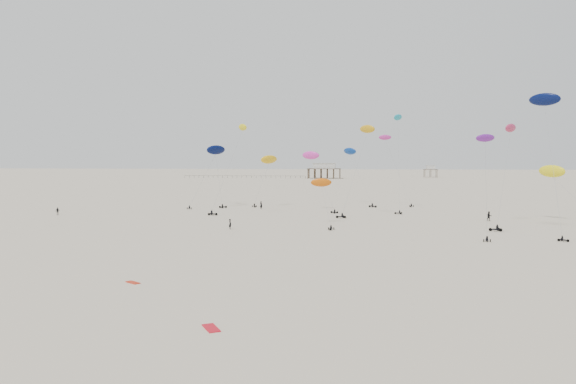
# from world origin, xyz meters

# --- Properties ---
(ground_plane) EXTENTS (900.00, 900.00, 0.00)m
(ground_plane) POSITION_xyz_m (0.00, 200.00, 0.00)
(ground_plane) COLOR beige
(pavilion_main) EXTENTS (21.00, 13.00, 9.80)m
(pavilion_main) POSITION_xyz_m (-10.00, 350.00, 4.22)
(pavilion_main) COLOR brown
(pavilion_main) RESTS_ON ground
(pavilion_small) EXTENTS (9.00, 7.00, 8.00)m
(pavilion_small) POSITION_xyz_m (60.00, 380.00, 3.49)
(pavilion_small) COLOR brown
(pavilion_small) RESTS_ON ground
(pier_fence) EXTENTS (80.20, 0.20, 1.50)m
(pier_fence) POSITION_xyz_m (-62.00, 350.00, 0.77)
(pier_fence) COLOR black
(pier_fence) RESTS_ON ground
(rig_0) EXTENTS (5.20, 11.71, 12.09)m
(rig_0) POSITION_xyz_m (5.26, 99.89, 6.67)
(rig_0) COLOR black
(rig_0) RESTS_ON ground
(rig_1) EXTENTS (3.60, 5.33, 16.84)m
(rig_1) POSITION_xyz_m (31.90, 83.38, 11.24)
(rig_1) COLOR black
(rig_1) RESTS_ON ground
(rig_2) EXTENTS (3.32, 15.81, 25.33)m
(rig_2) POSITION_xyz_m (21.59, 132.10, 17.19)
(rig_2) COLOR black
(rig_2) RESTS_ON ground
(rig_3) EXTENTS (9.31, 5.93, 19.55)m
(rig_3) POSITION_xyz_m (21.21, 144.89, 12.71)
(rig_3) COLOR black
(rig_3) RESTS_ON ground
(rig_4) EXTENTS (5.61, 14.56, 24.99)m
(rig_4) POSITION_xyz_m (43.65, 92.77, 20.78)
(rig_4) COLOR black
(rig_4) RESTS_ON ground
(rig_5) EXTENTS (6.94, 6.54, 13.88)m
(rig_5) POSITION_xyz_m (-11.94, 138.54, 11.12)
(rig_5) COLOR black
(rig_5) RESTS_ON ground
(rig_6) EXTENTS (9.47, 4.47, 20.66)m
(rig_6) POSITION_xyz_m (-16.74, 115.68, 11.53)
(rig_6) COLOR black
(rig_6) RESTS_ON ground
(rig_7) EXTENTS (9.18, 8.50, 16.71)m
(rig_7) POSITION_xyz_m (-25.11, 133.26, 13.65)
(rig_7) COLOR black
(rig_7) RESTS_ON ground
(rig_8) EXTENTS (8.84, 9.15, 20.51)m
(rig_8) POSITION_xyz_m (12.31, 116.74, 13.86)
(rig_8) COLOR black
(rig_8) RESTS_ON ground
(rig_10) EXTENTS (8.20, 15.20, 21.84)m
(rig_10) POSITION_xyz_m (39.47, 101.95, 11.99)
(rig_10) COLOR black
(rig_10) RESTS_ON ground
(rig_11) EXTENTS (9.97, 14.78, 18.29)m
(rig_11) POSITION_xyz_m (10.89, 148.53, 11.73)
(rig_11) COLOR black
(rig_11) RESTS_ON ground
(rig_12) EXTENTS (10.46, 10.75, 13.06)m
(rig_12) POSITION_xyz_m (52.44, 113.28, 9.13)
(rig_12) COLOR black
(rig_12) RESTS_ON ground
(rig_13) EXTENTS (7.98, 10.58, 16.94)m
(rig_13) POSITION_xyz_m (-25.83, 139.08, 12.82)
(rig_13) COLOR black
(rig_13) RESTS_ON ground
(rig_14) EXTENTS (9.65, 9.67, 15.60)m
(rig_14) POSITION_xyz_m (1.44, 128.31, 11.22)
(rig_14) COLOR black
(rig_14) RESTS_ON ground
(spectator_0) EXTENTS (0.87, 0.95, 2.16)m
(spectator_0) POSITION_xyz_m (-10.96, 91.07, 0.00)
(spectator_0) COLOR black
(spectator_0) RESTS_ON ground
(spectator_1) EXTENTS (1.17, 0.72, 2.31)m
(spectator_1) POSITION_xyz_m (38.64, 110.56, 0.00)
(spectator_1) COLOR black
(spectator_1) RESTS_ON ground
(spectator_2) EXTENTS (1.24, 0.76, 2.00)m
(spectator_2) POSITION_xyz_m (-55.50, 110.84, 0.00)
(spectator_2) COLOR black
(spectator_2) RESTS_ON ground
(spectator_3) EXTENTS (1.02, 0.93, 2.32)m
(spectator_3) POSITION_xyz_m (-12.33, 131.13, 0.00)
(spectator_3) COLOR black
(spectator_3) RESTS_ON ground
(grounded_kite_a) EXTENTS (1.90, 2.35, 0.08)m
(grounded_kite_a) POSITION_xyz_m (1.19, 32.64, 0.00)
(grounded_kite_a) COLOR red
(grounded_kite_a) RESTS_ON ground
(grounded_kite_b) EXTENTS (1.88, 1.60, 0.07)m
(grounded_kite_b) POSITION_xyz_m (-10.89, 46.77, 0.00)
(grounded_kite_b) COLOR red
(grounded_kite_b) RESTS_ON ground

